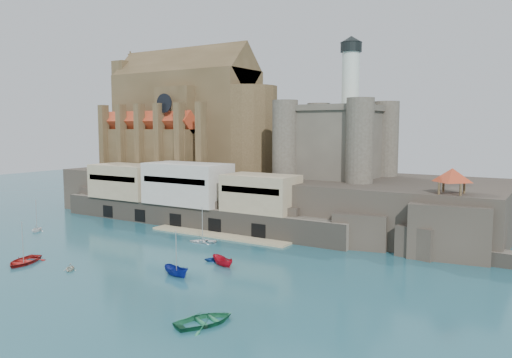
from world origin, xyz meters
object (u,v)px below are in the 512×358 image
object	(u,v)px
castle_keep	(337,138)
boat_0	(24,263)
boat_2	(177,276)
boat_1	(70,270)
church	(190,121)
pavilion	(452,177)

from	to	relation	value
castle_keep	boat_0	world-z (taller)	castle_keep
boat_0	boat_2	xyz separation A→B (m)	(23.84, 7.50, 0.00)
boat_1	boat_2	bearing A→B (deg)	-14.63
church	boat_0	size ratio (longest dim) A/B	7.10
pavilion	castle_keep	bearing A→B (deg)	149.82
pavilion	boat_0	bearing A→B (deg)	-143.93
boat_2	pavilion	bearing A→B (deg)	-31.29
church	castle_keep	bearing A→B (deg)	-1.11
boat_0	castle_keep	bearing A→B (deg)	40.08
boat_1	boat_2	xyz separation A→B (m)	(14.78, 6.14, 0.00)
pavilion	boat_2	distance (m)	45.28
pavilion	boat_2	bearing A→B (deg)	-133.36
boat_0	boat_1	bearing A→B (deg)	-14.25
pavilion	boat_1	world-z (taller)	pavilion
church	boat_2	xyz separation A→B (m)	(36.30, -47.44, -22.13)
church	castle_keep	distance (m)	40.39
boat_0	boat_2	size ratio (longest dim) A/B	1.41
boat_1	boat_2	distance (m)	16.00
castle_keep	boat_2	xyz separation A→B (m)	(-3.91, -46.67, -18.31)
church	pavilion	xyz separation A→B (m)	(66.13, -15.85, -9.40)
pavilion	boat_1	distance (m)	59.79
church	castle_keep	size ratio (longest dim) A/B	1.60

